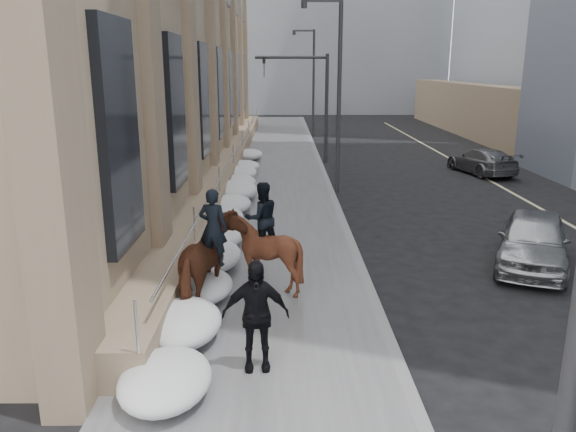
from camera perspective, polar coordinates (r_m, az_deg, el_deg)
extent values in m
plane|color=black|center=(11.43, -3.13, -12.83)|extent=(140.00, 140.00, 0.00)
cube|color=#505053|center=(20.79, -1.95, 0.28)|extent=(5.00, 80.00, 0.12)
cube|color=slate|center=(20.89, 5.25, 0.30)|extent=(0.24, 80.00, 0.12)
cube|color=#BFB78C|center=(23.07, 25.12, 0.19)|extent=(0.15, 70.00, 0.01)
cube|color=#866D56|center=(30.62, -5.76, 5.73)|extent=(1.10, 44.00, 0.90)
cylinder|color=silver|center=(30.45, -4.95, 7.41)|extent=(0.06, 42.00, 0.06)
cube|color=black|center=(23.36, -8.64, 11.55)|extent=(0.20, 2.20, 4.50)
cube|color=gray|center=(82.49, -5.35, 18.16)|extent=(24.00, 12.00, 20.00)
cylinder|color=#2D2D30|center=(24.26, 5.20, 11.78)|extent=(0.18, 0.18, 8.00)
cube|color=#2D2D30|center=(24.29, 3.42, 21.03)|extent=(1.60, 0.15, 0.12)
cylinder|color=#2D2D30|center=(24.24, 1.65, 20.70)|extent=(0.24, 0.24, 0.30)
cylinder|color=#2D2D30|center=(44.19, 2.61, 13.24)|extent=(0.18, 0.18, 8.00)
cube|color=#2D2D30|center=(44.21, 1.58, 18.30)|extent=(1.60, 0.15, 0.12)
cylinder|color=#2D2D30|center=(44.18, 0.62, 18.12)|extent=(0.24, 0.24, 0.30)
cylinder|color=#2D2D30|center=(32.28, 3.93, 10.80)|extent=(0.20, 0.20, 6.00)
cylinder|color=#2D2D30|center=(32.11, 0.32, 15.82)|extent=(4.00, 0.16, 0.16)
imported|color=black|center=(32.12, -2.45, 14.91)|extent=(0.18, 0.22, 1.10)
ellipsoid|color=white|center=(11.38, -10.61, -10.62)|extent=(1.50, 2.10, 0.68)
ellipsoid|color=white|center=(15.03, -7.85, -3.99)|extent=(1.60, 2.20, 0.72)
ellipsoid|color=white|center=(18.86, -6.66, -0.15)|extent=(1.40, 2.00, 0.64)
ellipsoid|color=white|center=(22.70, -5.26, 2.63)|extent=(1.70, 2.30, 0.76)
ellipsoid|color=white|center=(26.63, -4.79, 4.37)|extent=(1.50, 2.10, 0.66)
imported|color=#442214|center=(12.44, -7.81, -4.88)|extent=(1.52, 2.56, 2.03)
imported|color=black|center=(12.33, -7.85, -1.14)|extent=(0.69, 0.52, 1.72)
imported|color=#442113|center=(13.36, -2.68, -3.66)|extent=(2.03, 2.14, 1.89)
imported|color=black|center=(13.27, -2.70, -0.16)|extent=(1.01, 0.90, 1.72)
imported|color=black|center=(9.95, -3.32, -10.02)|extent=(1.21, 0.57, 2.02)
imported|color=#919497|center=(16.71, 23.67, -2.22)|extent=(3.47, 4.75, 1.50)
imported|color=#55575C|center=(30.38, 19.06, 5.31)|extent=(2.80, 4.83, 1.31)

